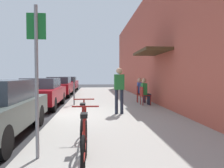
% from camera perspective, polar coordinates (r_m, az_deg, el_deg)
% --- Properties ---
extents(ground_plane, '(60.00, 60.00, 0.00)m').
position_cam_1_polar(ground_plane, '(8.58, -14.04, -8.20)').
color(ground_plane, '#2D2D30').
extents(sidewalk_slab, '(4.50, 32.00, 0.12)m').
position_cam_1_polar(sidewalk_slab, '(10.48, 0.04, -5.91)').
color(sidewalk_slab, '#9E9B93').
rests_on(sidewalk_slab, ground_plane).
extents(building_facade, '(1.40, 32.00, 6.28)m').
position_cam_1_polar(building_facade, '(10.96, 12.84, 10.53)').
color(building_facade, '#BC5442').
rests_on(building_facade, ground_plane).
extents(parked_car_1, '(1.80, 4.40, 1.41)m').
position_cam_1_polar(parked_car_1, '(11.16, -17.61, -2.05)').
color(parked_car_1, maroon).
rests_on(parked_car_1, ground_plane).
extents(parked_car_2, '(1.80, 4.40, 1.43)m').
position_cam_1_polar(parked_car_2, '(16.78, -13.34, -0.58)').
color(parked_car_2, maroon).
rests_on(parked_car_2, ground_plane).
extents(parked_car_3, '(1.80, 4.40, 1.41)m').
position_cam_1_polar(parked_car_3, '(22.41, -11.22, 0.13)').
color(parked_car_3, maroon).
rests_on(parked_car_3, ground_plane).
extents(parking_meter, '(0.12, 0.10, 1.32)m').
position_cam_1_polar(parking_meter, '(10.90, -9.66, -1.26)').
color(parking_meter, slate).
rests_on(parking_meter, sidewalk_slab).
extents(street_sign, '(0.32, 0.06, 2.60)m').
position_cam_1_polar(street_sign, '(3.98, -18.72, 3.53)').
color(street_sign, gray).
rests_on(street_sign, sidewalk_slab).
extents(bicycle_0, '(0.46, 1.71, 0.90)m').
position_cam_1_polar(bicycle_0, '(3.51, -7.02, -15.40)').
color(bicycle_0, black).
rests_on(bicycle_0, sidewalk_slab).
extents(bicycle_1, '(0.46, 1.71, 0.90)m').
position_cam_1_polar(bicycle_1, '(4.64, -7.38, -11.02)').
color(bicycle_1, black).
rests_on(bicycle_1, sidewalk_slab).
extents(cafe_chair_0, '(0.48, 0.48, 0.87)m').
position_cam_1_polar(cafe_chair_0, '(10.82, 8.15, -2.67)').
color(cafe_chair_0, maroon).
rests_on(cafe_chair_0, sidewalk_slab).
extents(seated_patron_0, '(0.46, 0.39, 1.29)m').
position_cam_1_polar(seated_patron_0, '(10.83, 8.45, -1.65)').
color(seated_patron_0, '#232838').
rests_on(seated_patron_0, sidewalk_slab).
extents(cafe_chair_1, '(0.48, 0.48, 0.87)m').
position_cam_1_polar(cafe_chair_1, '(11.80, 7.04, -2.26)').
color(cafe_chair_1, maroon).
rests_on(cafe_chair_1, sidewalk_slab).
extents(seated_patron_1, '(0.45, 0.39, 1.29)m').
position_cam_1_polar(seated_patron_1, '(11.79, 7.34, -1.33)').
color(seated_patron_1, '#232838').
rests_on(seated_patron_1, sidewalk_slab).
extents(pedestrian_standing, '(0.36, 0.22, 1.70)m').
position_cam_1_polar(pedestrian_standing, '(8.21, 1.84, -0.72)').
color(pedestrian_standing, '#232838').
rests_on(pedestrian_standing, sidewalk_slab).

